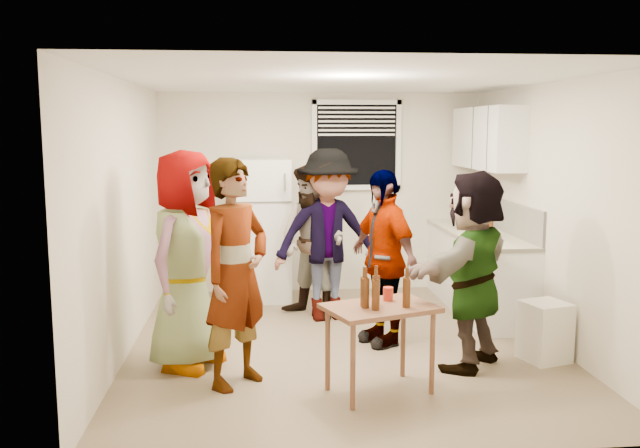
{
  "coord_description": "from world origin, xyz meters",
  "views": [
    {
      "loc": [
        -0.8,
        -6.22,
        2.07
      ],
      "look_at": [
        -0.2,
        0.19,
        1.15
      ],
      "focal_mm": 38.0,
      "sensor_mm": 36.0,
      "label": 1
    }
  ],
  "objects": [
    {
      "name": "blue_cup",
      "position": [
        1.49,
        0.42,
        0.9
      ],
      "size": [
        0.09,
        0.09,
        0.11
      ],
      "primitive_type": "cylinder",
      "color": "#0721B1",
      "rests_on": "countertop"
    },
    {
      "name": "guest_grey",
      "position": [
        -1.41,
        -0.44,
        0.0
      ],
      "size": [
        2.1,
        1.7,
        0.6
      ],
      "primitive_type": "imported",
      "rotation": [
        0.0,
        0.0,
        1.08
      ],
      "color": "gray",
      "rests_on": "ground"
    },
    {
      "name": "guest_back_right",
      "position": [
        -0.04,
        0.92,
        0.0
      ],
      "size": [
        1.51,
        2.04,
        0.69
      ],
      "primitive_type": "imported",
      "rotation": [
        0.0,
        0.0,
        0.18
      ],
      "color": "#38383D",
      "rests_on": "ground"
    },
    {
      "name": "serving_table",
      "position": [
        0.14,
        -1.18,
        0.0
      ],
      "size": [
        0.97,
        0.8,
        0.7
      ],
      "primitive_type": null,
      "rotation": [
        0.0,
        0.0,
        0.35
      ],
      "color": "brown",
      "rests_on": "ground"
    },
    {
      "name": "guest_stripe",
      "position": [
        -0.97,
        -0.9,
        0.0
      ],
      "size": [
        1.81,
        1.73,
        0.44
      ],
      "primitive_type": "imported",
      "rotation": [
        0.0,
        0.0,
        0.84
      ],
      "color": "#141933",
      "rests_on": "ground"
    },
    {
      "name": "guest_black",
      "position": [
        0.39,
        0.04,
        0.0
      ],
      "size": [
        1.93,
        1.56,
        0.41
      ],
      "primitive_type": "imported",
      "rotation": [
        0.0,
        0.0,
        -1.17
      ],
      "color": "black",
      "rests_on": "ground"
    },
    {
      "name": "picture_frame",
      "position": [
        1.92,
        1.64,
        0.98
      ],
      "size": [
        0.02,
        0.19,
        0.15
      ],
      "primitive_type": "cube",
      "color": "#E4B759",
      "rests_on": "countertop"
    },
    {
      "name": "paper_towel",
      "position": [
        1.68,
        1.21,
        0.9
      ],
      "size": [
        0.11,
        0.11,
        0.24
      ],
      "primitive_type": "cylinder",
      "color": "white",
      "rests_on": "countertop"
    },
    {
      "name": "room",
      "position": [
        0.0,
        0.0,
        0.0
      ],
      "size": [
        4.0,
        4.5,
        2.5
      ],
      "primitive_type": null,
      "color": "silver",
      "rests_on": "ground"
    },
    {
      "name": "red_cup",
      "position": [
        0.23,
        -1.03,
        0.7
      ],
      "size": [
        0.08,
        0.08,
        0.11
      ],
      "primitive_type": "cylinder",
      "color": "red",
      "rests_on": "serving_table"
    },
    {
      "name": "kettle",
      "position": [
        1.65,
        1.44,
        0.9
      ],
      "size": [
        0.28,
        0.24,
        0.21
      ],
      "primitive_type": null,
      "rotation": [
        0.0,
        0.0,
        -0.12
      ],
      "color": "silver",
      "rests_on": "countertop"
    },
    {
      "name": "window",
      "position": [
        0.45,
        2.21,
        1.85
      ],
      "size": [
        1.12,
        0.1,
        1.06
      ],
      "primitive_type": null,
      "color": "white",
      "rests_on": "room"
    },
    {
      "name": "beer_bottle_counter",
      "position": [
        1.6,
        0.49,
        0.9
      ],
      "size": [
        0.06,
        0.06,
        0.21
      ],
      "primitive_type": "cylinder",
      "color": "#47230C",
      "rests_on": "countertop"
    },
    {
      "name": "guest_back_left",
      "position": [
        -0.2,
        0.97,
        0.0
      ],
      "size": [
        1.74,
        1.79,
        0.64
      ],
      "primitive_type": "imported",
      "rotation": [
        0.0,
        0.0,
        -0.74
      ],
      "color": "brown",
      "rests_on": "ground"
    },
    {
      "name": "refrigerator",
      "position": [
        -0.75,
        1.88,
        0.85
      ],
      "size": [
        0.7,
        0.7,
        1.7
      ],
      "primitive_type": "cube",
      "color": "white",
      "rests_on": "ground"
    },
    {
      "name": "beer_bottle_table",
      "position": [
        0.02,
        -1.18,
        0.7
      ],
      "size": [
        0.06,
        0.06,
        0.23
      ],
      "primitive_type": "cylinder",
      "color": "#47230C",
      "rests_on": "serving_table"
    },
    {
      "name": "upper_cabinets",
      "position": [
        1.83,
        1.35,
        1.95
      ],
      "size": [
        0.34,
        1.6,
        0.7
      ],
      "primitive_type": "cube",
      "color": "white",
      "rests_on": "room"
    },
    {
      "name": "countertop",
      "position": [
        1.7,
        1.15,
        0.88
      ],
      "size": [
        0.64,
        2.22,
        0.04
      ],
      "primitive_type": "cube",
      "color": "beige",
      "rests_on": "counter_lower"
    },
    {
      "name": "wine_bottle",
      "position": [
        1.75,
        2.03,
        0.9
      ],
      "size": [
        0.08,
        0.08,
        0.31
      ],
      "primitive_type": "cylinder",
      "color": "black",
      "rests_on": "countertop"
    },
    {
      "name": "trash_bin",
      "position": [
        1.75,
        -0.59,
        0.25
      ],
      "size": [
        0.45,
        0.45,
        0.53
      ],
      "primitive_type": "cube",
      "rotation": [
        0.0,
        0.0,
        0.29
      ],
      "color": "white",
      "rests_on": "ground"
    },
    {
      "name": "counter_lower",
      "position": [
        1.7,
        1.15,
        0.43
      ],
      "size": [
        0.6,
        2.2,
        0.86
      ],
      "primitive_type": "cube",
      "color": "white",
      "rests_on": "ground"
    },
    {
      "name": "guest_orange",
      "position": [
        1.05,
        -0.67,
        0.0
      ],
      "size": [
        2.34,
        2.33,
        0.51
      ],
      "primitive_type": "imported",
      "rotation": [
        0.0,
        0.0,
        3.98
      ],
      "color": "#C77946",
      "rests_on": "ground"
    },
    {
      "name": "backsplash",
      "position": [
        1.99,
        1.15,
        1.08
      ],
      "size": [
        0.03,
        2.2,
        0.36
      ],
      "primitive_type": "cube",
      "color": "#B0ABA0",
      "rests_on": "countertop"
    }
  ]
}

